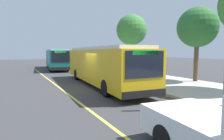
{
  "coord_description": "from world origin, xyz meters",
  "views": [
    {
      "loc": [
        12.87,
        -5.2,
        2.61
      ],
      "look_at": [
        -0.19,
        1.42,
        1.25
      ],
      "focal_mm": 31.78,
      "sensor_mm": 36.0,
      "label": 1
    }
  ],
  "objects": [
    {
      "name": "street_tree_upstreet",
      "position": [
        1.35,
        8.46,
        4.56
      ],
      "size": [
        3.28,
        3.28,
        6.08
      ],
      "color": "brown",
      "rests_on": "sidewalk_curb"
    },
    {
      "name": "route_sign_post",
      "position": [
        -1.14,
        3.56,
        1.96
      ],
      "size": [
        0.44,
        0.08,
        2.8
      ],
      "color": "#333338",
      "rests_on": "sidewalk_curb"
    },
    {
      "name": "waiting_bench",
      "position": [
        -3.11,
        5.5,
        0.63
      ],
      "size": [
        1.6,
        0.48,
        0.95
      ],
      "color": "brown",
      "rests_on": "sidewalk_curb"
    },
    {
      "name": "pedestrian_commuter",
      "position": [
        -1.33,
        4.93,
        1.12
      ],
      "size": [
        0.24,
        0.4,
        1.69
      ],
      "color": "#282D47",
      "rests_on": "sidewalk_curb"
    },
    {
      "name": "street_tree_downstreet",
      "position": [
        -8.38,
        8.3,
        5.28
      ],
      "size": [
        3.8,
        3.8,
        7.06
      ],
      "color": "brown",
      "rests_on": "sidewalk_curb"
    },
    {
      "name": "ground_plane",
      "position": [
        0.0,
        0.0,
        0.0
      ],
      "size": [
        120.0,
        120.0,
        0.0
      ],
      "primitive_type": "plane",
      "color": "#38383A"
    },
    {
      "name": "sidewalk_curb",
      "position": [
        0.0,
        6.0,
        0.07
      ],
      "size": [
        44.0,
        6.4,
        0.15
      ],
      "primitive_type": "cube",
      "color": "#B7B2A8",
      "rests_on": "ground_plane"
    },
    {
      "name": "transit_bus_main",
      "position": [
        -1.07,
        1.01,
        1.62
      ],
      "size": [
        12.38,
        3.36,
        2.95
      ],
      "color": "gold",
      "rests_on": "ground_plane"
    },
    {
      "name": "lane_stripe_center",
      "position": [
        0.0,
        -2.2,
        0.0
      ],
      "size": [
        36.0,
        0.14,
        0.01
      ],
      "primitive_type": "cube",
      "color": "#E0D64C",
      "rests_on": "ground_plane"
    },
    {
      "name": "bus_shelter",
      "position": [
        -3.57,
        5.38,
        1.92
      ],
      "size": [
        2.9,
        1.6,
        2.48
      ],
      "color": "#333338",
      "rests_on": "sidewalk_curb"
    },
    {
      "name": "transit_bus_second",
      "position": [
        -17.13,
        0.76,
        1.62
      ],
      "size": [
        11.73,
        3.81,
        2.95
      ],
      "color": "#146B66",
      "rests_on": "ground_plane"
    }
  ]
}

